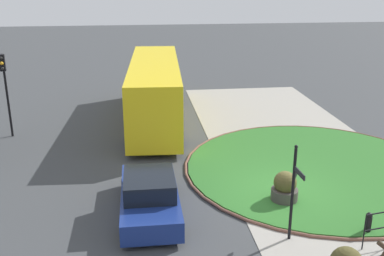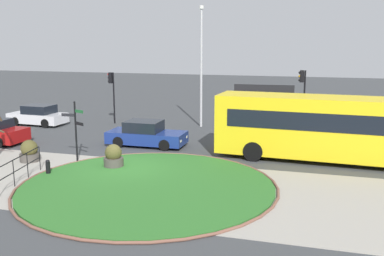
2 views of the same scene
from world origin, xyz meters
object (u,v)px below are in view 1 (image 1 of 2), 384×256
Objects in this scene: bollard_foreground at (368,223)px; bus_yellow at (155,90)px; signpost_directional at (294,186)px; planter_kerbside at (285,189)px; traffic_light_near at (4,78)px; car_far_lane at (150,196)px.

bollard_foreground is 13.66m from bus_yellow.
signpost_directional is 0.27× the size of bus_yellow.
signpost_directional is at bearing 166.32° from planter_kerbside.
bollard_foreground is 3.01m from planter_kerbside.
traffic_light_near is 14.14m from planter_kerbside.
car_far_lane is (-10.13, 0.67, -1.09)m from bus_yellow.
bus_yellow is 10.76m from planter_kerbside.
signpost_directional is 2.67m from planter_kerbside.
bus_yellow is (12.19, 3.50, -0.01)m from signpost_directional.
car_far_lane is at bearing 179.35° from bus_yellow.
traffic_light_near is (10.53, 13.16, 2.63)m from bollard_foreground.
signpost_directional is 12.68m from bus_yellow.
bus_yellow is at bearing 22.32° from planter_kerbside.
traffic_light_near reaches higher than bollard_foreground.
bus_yellow is 9.82× the size of planter_kerbside.
bollard_foreground is at bearing -107.48° from car_far_lane.
bus_yellow is 2.77× the size of traffic_light_near.
traffic_light_near is (10.51, 10.69, 1.24)m from signpost_directional.
bollard_foreground is 6.97m from car_far_lane.
bus_yellow is (12.21, 5.98, 1.38)m from bollard_foreground.
planter_kerbside reaches higher than bollard_foreground.
planter_kerbside is at bearing 39.58° from bollard_foreground.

